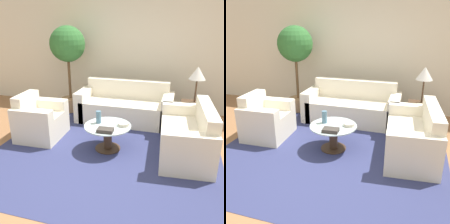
# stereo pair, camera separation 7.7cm
# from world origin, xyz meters

# --- Properties ---
(ground_plane) EXTENTS (14.00, 14.00, 0.00)m
(ground_plane) POSITION_xyz_m (0.00, 0.00, 0.00)
(ground_plane) COLOR #8E603D
(wall_back) EXTENTS (10.00, 0.06, 2.60)m
(wall_back) POSITION_xyz_m (0.00, 2.82, 1.30)
(wall_back) COLOR beige
(wall_back) RESTS_ON ground_plane
(rug) EXTENTS (3.50, 3.41, 0.01)m
(rug) POSITION_xyz_m (0.08, 0.68, 0.00)
(rug) COLOR navy
(rug) RESTS_ON ground_plane
(sofa_main) EXTENTS (1.91, 0.77, 0.81)m
(sofa_main) POSITION_xyz_m (0.07, 1.95, 0.28)
(sofa_main) COLOR beige
(sofa_main) RESTS_ON ground_plane
(armchair) EXTENTS (0.74, 0.83, 0.78)m
(armchair) POSITION_xyz_m (-1.22, 0.78, 0.29)
(armchair) COLOR beige
(armchair) RESTS_ON ground_plane
(loveseat) EXTENTS (0.84, 1.47, 0.80)m
(loveseat) POSITION_xyz_m (1.33, 0.87, 0.28)
(loveseat) COLOR beige
(loveseat) RESTS_ON ground_plane
(coffee_table) EXTENTS (0.75, 0.75, 0.41)m
(coffee_table) POSITION_xyz_m (0.08, 0.68, 0.27)
(coffee_table) COLOR #422D1E
(coffee_table) RESTS_ON ground_plane
(side_table) EXTENTS (0.47, 0.47, 0.54)m
(side_table) POSITION_xyz_m (1.39, 1.81, 0.27)
(side_table) COLOR #422D1E
(side_table) RESTS_ON ground_plane
(table_lamp) EXTENTS (0.29, 0.29, 0.67)m
(table_lamp) POSITION_xyz_m (1.39, 1.81, 1.07)
(table_lamp) COLOR #422D1E
(table_lamp) RESTS_ON side_table
(potted_plant) EXTENTS (0.76, 0.76, 1.87)m
(potted_plant) POSITION_xyz_m (-1.27, 2.21, 1.35)
(potted_plant) COLOR #93704C
(potted_plant) RESTS_ON ground_plane
(vase) EXTENTS (0.08, 0.08, 0.20)m
(vase) POSITION_xyz_m (-0.09, 0.74, 0.51)
(vase) COLOR slate
(vase) RESTS_ON coffee_table
(bowl) EXTENTS (0.18, 0.18, 0.05)m
(bowl) POSITION_xyz_m (0.32, 0.73, 0.44)
(bowl) COLOR beige
(bowl) RESTS_ON coffee_table
(book_stack) EXTENTS (0.25, 0.17, 0.05)m
(book_stack) POSITION_xyz_m (0.12, 0.44, 0.44)
(book_stack) COLOR #38332D
(book_stack) RESTS_ON coffee_table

